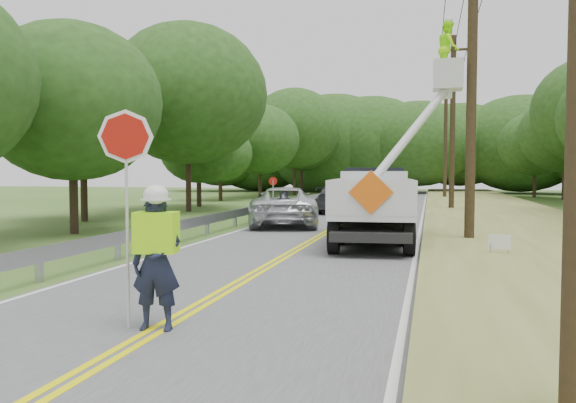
# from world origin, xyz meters

# --- Properties ---
(ground) EXTENTS (140.00, 140.00, 0.00)m
(ground) POSITION_xyz_m (0.00, 0.00, 0.00)
(ground) COLOR #355D1B
(ground) RESTS_ON ground
(road) EXTENTS (7.20, 96.00, 0.03)m
(road) POSITION_xyz_m (0.00, 14.00, 0.01)
(road) COLOR #4E4E51
(road) RESTS_ON ground
(guardrail) EXTENTS (0.18, 48.00, 0.77)m
(guardrail) POSITION_xyz_m (-4.02, 14.91, 0.55)
(guardrail) COLOR #A1A2AA
(guardrail) RESTS_ON ground
(utility_poles) EXTENTS (1.60, 43.30, 10.00)m
(utility_poles) POSITION_xyz_m (5.00, 17.02, 5.27)
(utility_poles) COLOR black
(utility_poles) RESTS_ON ground
(tall_grass_verge) EXTENTS (7.00, 96.00, 0.30)m
(tall_grass_verge) POSITION_xyz_m (7.10, 14.00, 0.15)
(tall_grass_verge) COLOR olive
(tall_grass_verge) RESTS_ON ground
(treeline_left) EXTENTS (10.50, 55.17, 11.01)m
(treeline_left) POSITION_xyz_m (-10.20, 30.46, 5.89)
(treeline_left) COLOR #332319
(treeline_left) RESTS_ON ground
(treeline_horizon) EXTENTS (57.02, 14.95, 12.19)m
(treeline_horizon) POSITION_xyz_m (-0.47, 56.24, 5.50)
(treeline_horizon) COLOR #213F15
(treeline_horizon) RESTS_ON ground
(flagger) EXTENTS (1.18, 0.58, 3.19)m
(flagger) POSITION_xyz_m (-0.02, -1.61, 1.15)
(flagger) COLOR #191E33
(flagger) RESTS_ON road
(bucket_truck) EXTENTS (4.17, 7.26, 6.90)m
(bucket_truck) POSITION_xyz_m (2.11, 10.09, 1.56)
(bucket_truck) COLOR black
(bucket_truck) RESTS_ON road
(suv_silver) EXTENTS (4.09, 6.43, 1.65)m
(suv_silver) POSITION_xyz_m (-2.31, 14.34, 0.85)
(suv_silver) COLOR silver
(suv_silver) RESTS_ON road
(suv_darkgrey) EXTENTS (2.57, 5.49, 1.55)m
(suv_darkgrey) POSITION_xyz_m (-1.35, 22.66, 0.80)
(suv_darkgrey) COLOR #3A3B42
(suv_darkgrey) RESTS_ON road
(stop_sign_permanent) EXTENTS (0.41, 0.22, 2.09)m
(stop_sign_permanent) POSITION_xyz_m (-3.92, 18.21, 1.34)
(stop_sign_permanent) COLOR #A1A2AA
(stop_sign_permanent) RESTS_ON ground
(yard_sign) EXTENTS (0.51, 0.15, 0.76)m
(yard_sign) POSITION_xyz_m (5.51, 5.77, 0.54)
(yard_sign) COLOR white
(yard_sign) RESTS_ON ground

